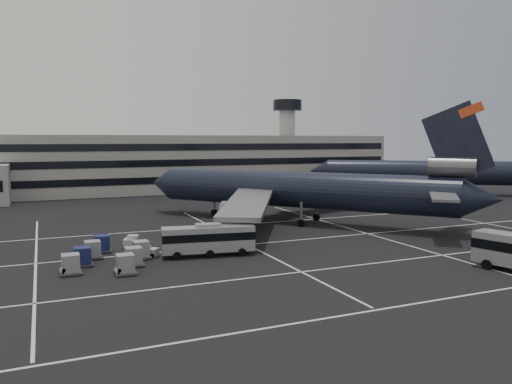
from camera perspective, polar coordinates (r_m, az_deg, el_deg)
ground at (r=61.12m, az=5.66°, el=-6.26°), size 260.00×260.00×0.00m
lane_markings at (r=62.19m, az=6.11°, el=-6.04°), size 90.00×55.62×0.01m
terminal at (r=126.20m, az=-11.41°, el=3.15°), size 125.00×26.00×24.00m
hills at (r=228.48m, az=-11.33°, el=-0.40°), size 352.00×180.00×44.00m
trijet_main at (r=77.74m, az=5.09°, el=0.30°), size 41.30×47.96×18.08m
trijet_far at (r=125.53m, az=19.67°, el=2.22°), size 49.97×38.94×18.08m
bus_far at (r=56.14m, az=-5.47°, el=-5.28°), size 10.56×4.00×3.64m
tug_a at (r=62.26m, az=-14.15°, el=-5.54°), size 2.25×2.77×1.55m
tug_b at (r=56.94m, az=-12.14°, el=-6.66°), size 2.43×2.31×1.36m
uld_cluster at (r=54.83m, az=-16.67°, el=-6.89°), size 10.17×13.77×1.95m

